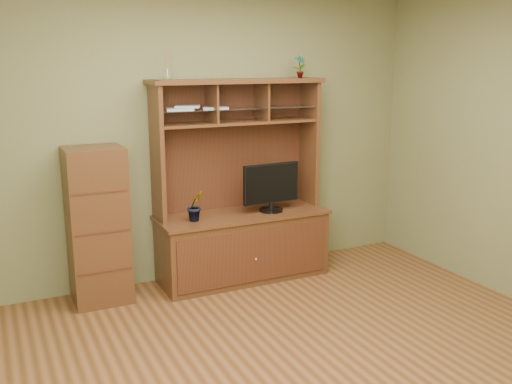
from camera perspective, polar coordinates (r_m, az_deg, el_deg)
room at (r=3.65m, az=5.40°, el=1.70°), size 4.54×4.04×2.74m
media_hutch at (r=5.48m, az=-1.46°, el=-3.34°), size 1.66×0.61×1.90m
monitor at (r=5.43m, az=1.54°, el=0.56°), size 0.58×0.22×0.46m
orchid_plant at (r=5.15m, az=-6.09°, el=-1.38°), size 0.18×0.17×0.28m
top_plant at (r=5.62m, az=4.40°, el=12.42°), size 0.12×0.08×0.22m
reed_diffuser at (r=5.09m, az=-8.86°, el=12.17°), size 0.05×0.05×0.26m
magazines at (r=5.18m, az=-6.23°, el=8.36°), size 0.61×0.24×0.04m
side_cabinet at (r=5.08m, az=-15.55°, el=-3.27°), size 0.49×0.44×1.36m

